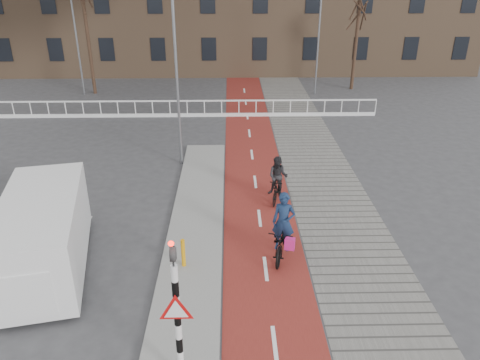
{
  "coord_description": "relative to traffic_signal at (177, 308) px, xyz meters",
  "views": [
    {
      "loc": [
        0.5,
        -9.35,
        8.22
      ],
      "look_at": [
        0.81,
        5.0,
        1.5
      ],
      "focal_mm": 35.0,
      "sensor_mm": 36.0,
      "label": 1
    }
  ],
  "objects": [
    {
      "name": "streetlight_left",
      "position": [
        -8.85,
        24.3,
        2.41
      ],
      "size": [
        0.12,
        0.12,
        8.81
      ],
      "primitive_type": "cylinder",
      "color": "slate",
      "rests_on": "ground"
    },
    {
      "name": "railing",
      "position": [
        -4.4,
        19.02,
        -1.68
      ],
      "size": [
        28.0,
        0.1,
        0.99
      ],
      "color": "silver",
      "rests_on": "ground"
    },
    {
      "name": "traffic_signal",
      "position": [
        0.0,
        0.0,
        0.0
      ],
      "size": [
        0.8,
        0.8,
        3.68
      ],
      "color": "black",
      "rests_on": "curb_island"
    },
    {
      "name": "van",
      "position": [
        -4.26,
        4.2,
        -0.81
      ],
      "size": [
        3.1,
        5.51,
        2.23
      ],
      "rotation": [
        0.0,
        0.0,
        0.21
      ],
      "color": "silver",
      "rests_on": "ground"
    },
    {
      "name": "sidewalk",
      "position": [
        4.9,
        12.02,
        -1.98
      ],
      "size": [
        3.0,
        60.0,
        0.01
      ],
      "primitive_type": "cube",
      "color": "slate",
      "rests_on": "ground"
    },
    {
      "name": "cyclist_far",
      "position": [
        2.84,
        8.34,
        -1.24
      ],
      "size": [
        0.91,
        1.69,
        1.77
      ],
      "rotation": [
        0.0,
        0.0,
        -0.3
      ],
      "color": "black",
      "rests_on": "bike_lane"
    },
    {
      "name": "tree_mid",
      "position": [
        -8.18,
        24.52,
        2.08
      ],
      "size": [
        0.22,
        0.22,
        8.14
      ],
      "primitive_type": "cylinder",
      "color": "black",
      "rests_on": "ground"
    },
    {
      "name": "streetlight_right",
      "position": [
        6.89,
        24.01,
        1.9
      ],
      "size": [
        0.12,
        0.12,
        7.78
      ],
      "primitive_type": "cylinder",
      "color": "slate",
      "rests_on": "ground"
    },
    {
      "name": "curb_island",
      "position": [
        -0.1,
        6.02,
        -1.93
      ],
      "size": [
        1.8,
        16.0,
        0.12
      ],
      "primitive_type": "cube",
      "color": "gray",
      "rests_on": "ground"
    },
    {
      "name": "cyclist_near",
      "position": [
        2.66,
        4.71,
        -1.27
      ],
      "size": [
        1.21,
        2.16,
        2.11
      ],
      "rotation": [
        0.0,
        0.0,
        -0.26
      ],
      "color": "black",
      "rests_on": "bike_lane"
    },
    {
      "name": "ground",
      "position": [
        0.6,
        2.02,
        -1.99
      ],
      "size": [
        120.0,
        120.0,
        0.0
      ],
      "primitive_type": "plane",
      "color": "#38383A",
      "rests_on": "ground"
    },
    {
      "name": "bollard",
      "position": [
        -0.3,
        4.07,
        -1.43
      ],
      "size": [
        0.12,
        0.12,
        0.88
      ],
      "primitive_type": "cylinder",
      "color": "orange",
      "rests_on": "curb_island"
    },
    {
      "name": "tree_right",
      "position": [
        9.73,
        25.36,
        1.14
      ],
      "size": [
        0.24,
        0.24,
        6.26
      ],
      "primitive_type": "cylinder",
      "color": "black",
      "rests_on": "ground"
    },
    {
      "name": "bike_lane",
      "position": [
        2.1,
        12.02,
        -1.98
      ],
      "size": [
        2.5,
        60.0,
        0.01
      ],
      "primitive_type": "cube",
      "color": "maroon",
      "rests_on": "ground"
    },
    {
      "name": "streetlight_near",
      "position": [
        -1.1,
        12.06,
        2.2
      ],
      "size": [
        0.12,
        0.12,
        8.38
      ],
      "primitive_type": "cylinder",
      "color": "slate",
      "rests_on": "ground"
    }
  ]
}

